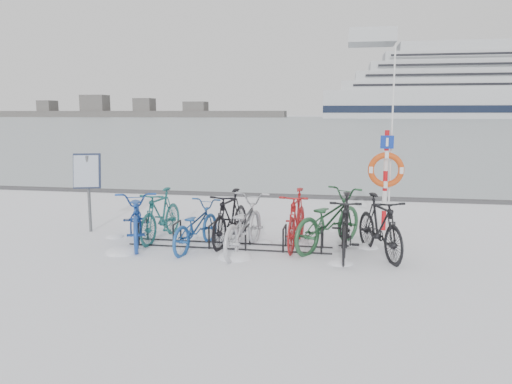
{
  "coord_description": "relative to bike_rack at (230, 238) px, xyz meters",
  "views": [
    {
      "loc": [
        2.19,
        -9.27,
        2.61
      ],
      "look_at": [
        0.42,
        0.6,
        1.01
      ],
      "focal_mm": 35.0,
      "sensor_mm": 36.0,
      "label": 1
    }
  ],
  "objects": [
    {
      "name": "ground",
      "position": [
        0.0,
        0.0,
        -0.18
      ],
      "size": [
        900.0,
        900.0,
        0.0
      ],
      "primitive_type": "plane",
      "color": "white",
      "rests_on": "ground"
    },
    {
      "name": "bike_8",
      "position": [
        2.85,
        -0.08,
        0.4
      ],
      "size": [
        1.18,
        2.0,
        1.16
      ],
      "primitive_type": "imported",
      "rotation": [
        0.0,
        0.0,
        0.35
      ],
      "color": "black",
      "rests_on": "ground"
    },
    {
      "name": "bike_0",
      "position": [
        -1.91,
        -0.02,
        0.4
      ],
      "size": [
        1.55,
        2.32,
        1.15
      ],
      "primitive_type": "imported",
      "rotation": [
        0.0,
        0.0,
        0.39
      ],
      "color": "#194096",
      "rests_on": "ground"
    },
    {
      "name": "bike_2",
      "position": [
        -0.63,
        -0.2,
        0.29
      ],
      "size": [
        0.93,
        1.88,
        0.95
      ],
      "primitive_type": "imported",
      "rotation": [
        0.0,
        0.0,
        2.97
      ],
      "color": "#1B4B93",
      "rests_on": "ground"
    },
    {
      "name": "cruise_ferry",
      "position": [
        61.16,
        221.42,
        12.32
      ],
      "size": [
        139.71,
        26.35,
        45.9
      ],
      "color": "silver",
      "rests_on": "ground"
    },
    {
      "name": "bike_4",
      "position": [
        0.32,
        -0.24,
        0.36
      ],
      "size": [
        0.97,
        2.14,
        1.08
      ],
      "primitive_type": "imported",
      "rotation": [
        0.0,
        0.0,
        3.02
      ],
      "color": "#B3B4BC",
      "rests_on": "ground"
    },
    {
      "name": "snow_drifts",
      "position": [
        -0.11,
        -0.23,
        -0.18
      ],
      "size": [
        5.63,
        2.13,
        0.22
      ],
      "color": "white",
      "rests_on": "ground"
    },
    {
      "name": "ice_sheet",
      "position": [
        0.0,
        155.0,
        -0.17
      ],
      "size": [
        400.0,
        298.0,
        0.02
      ],
      "primitive_type": "cube",
      "color": "#A6B4BB",
      "rests_on": "ground"
    },
    {
      "name": "bike_rack",
      "position": [
        0.0,
        0.0,
        0.0
      ],
      "size": [
        4.0,
        0.48,
        0.46
      ],
      "color": "black",
      "rests_on": "ground"
    },
    {
      "name": "info_board",
      "position": [
        -3.33,
        0.67,
        1.07
      ],
      "size": [
        0.62,
        0.38,
        1.73
      ],
      "rotation": [
        0.0,
        0.0,
        0.3
      ],
      "color": "#595B5E",
      "rests_on": "ground"
    },
    {
      "name": "bike_6",
      "position": [
        1.9,
        0.33,
        0.4
      ],
      "size": [
        1.79,
        2.31,
        1.16
      ],
      "primitive_type": "imported",
      "rotation": [
        0.0,
        0.0,
        2.61
      ],
      "color": "#255432",
      "rests_on": "ground"
    },
    {
      "name": "shoreline",
      "position": [
        -122.02,
        260.0,
        2.61
      ],
      "size": [
        180.0,
        12.0,
        9.5
      ],
      "color": "#474747",
      "rests_on": "ground"
    },
    {
      "name": "lifebuoy_station",
      "position": [
        3.08,
        1.93,
        1.18
      ],
      "size": [
        0.78,
        0.22,
        4.05
      ],
      "color": "red",
      "rests_on": "ground"
    },
    {
      "name": "bike_1",
      "position": [
        -1.54,
        0.34,
        0.36
      ],
      "size": [
        0.68,
        1.85,
        1.09
      ],
      "primitive_type": "imported",
      "rotation": [
        0.0,
        0.0,
        -0.1
      ],
      "color": "#1C5A5B",
      "rests_on": "ground"
    },
    {
      "name": "bike_7",
      "position": [
        2.23,
        -0.2,
        0.41
      ],
      "size": [
        0.61,
        1.97,
        1.17
      ],
      "primitive_type": "imported",
      "rotation": [
        0.0,
        0.0,
        -0.03
      ],
      "color": "black",
      "rests_on": "ground"
    },
    {
      "name": "bike_3",
      "position": [
        -0.06,
        0.3,
        0.37
      ],
      "size": [
        0.8,
        1.9,
        1.11
      ],
      "primitive_type": "imported",
      "rotation": [
        0.0,
        0.0,
        -0.15
      ],
      "color": "black",
      "rests_on": "ground"
    },
    {
      "name": "bike_5",
      "position": [
        1.28,
        0.29,
        0.4
      ],
      "size": [
        0.66,
        1.95,
        1.16
      ],
      "primitive_type": "imported",
      "rotation": [
        0.0,
        0.0,
        -0.06
      ],
      "color": "maroon",
      "rests_on": "ground"
    },
    {
      "name": "quay_edge",
      "position": [
        0.0,
        5.9,
        -0.13
      ],
      "size": [
        400.0,
        0.25,
        0.1
      ],
      "primitive_type": "cube",
      "color": "#3F3F42",
      "rests_on": "ground"
    }
  ]
}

